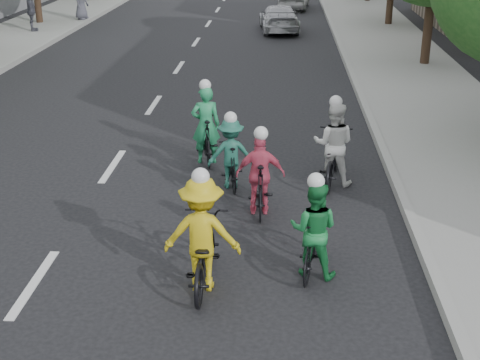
# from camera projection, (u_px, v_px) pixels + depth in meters

# --- Properties ---
(ground) EXTENTS (120.00, 120.00, 0.00)m
(ground) POSITION_uv_depth(u_px,v_px,m) (34.00, 283.00, 10.10)
(ground) COLOR black
(ground) RESTS_ON ground
(sidewalk_right) EXTENTS (4.00, 80.00, 0.15)m
(sidewalk_right) POSITION_uv_depth(u_px,v_px,m) (434.00, 107.00, 18.87)
(sidewalk_right) COLOR gray
(sidewalk_right) RESTS_ON ground
(curb_right) EXTENTS (0.18, 80.00, 0.18)m
(curb_right) POSITION_uv_depth(u_px,v_px,m) (364.00, 106.00, 18.97)
(curb_right) COLOR #999993
(curb_right) RESTS_ON ground
(cyclist_0) EXTENTS (0.85, 1.58, 1.68)m
(cyclist_0) POSITION_uv_depth(u_px,v_px,m) (313.00, 236.00, 10.17)
(cyclist_0) COLOR black
(cyclist_0) RESTS_ON ground
(cyclist_1) EXTENTS (0.78, 1.77, 1.89)m
(cyclist_1) POSITION_uv_depth(u_px,v_px,m) (206.00, 133.00, 14.79)
(cyclist_1) COLOR black
(cyclist_1) RESTS_ON ground
(cyclist_2) EXTENTS (0.91, 1.70, 1.68)m
(cyclist_2) POSITION_uv_depth(u_px,v_px,m) (260.00, 181.00, 12.29)
(cyclist_2) COLOR black
(cyclist_2) RESTS_ON ground
(cyclist_3) EXTENTS (1.01, 1.56, 1.59)m
(cyclist_3) POSITION_uv_depth(u_px,v_px,m) (231.00, 158.00, 13.46)
(cyclist_3) COLOR black
(cyclist_3) RESTS_ON ground
(cyclist_4) EXTENTS (1.03, 2.05, 1.87)m
(cyclist_4) POSITION_uv_depth(u_px,v_px,m) (333.00, 152.00, 13.61)
(cyclist_4) COLOR black
(cyclist_4) RESTS_ON ground
(cyclist_5) EXTENTS (1.14, 1.93, 1.91)m
(cyclist_5) POSITION_uv_depth(u_px,v_px,m) (203.00, 244.00, 9.80)
(cyclist_5) COLOR black
(cyclist_5) RESTS_ON ground
(follow_car_lead) EXTENTS (2.06, 4.29, 1.21)m
(follow_car_lead) POSITION_uv_depth(u_px,v_px,m) (279.00, 18.00, 30.90)
(follow_car_lead) COLOR #ABACB0
(follow_car_lead) RESTS_ON ground
(spectator_1) EXTENTS (0.77, 1.13, 1.78)m
(spectator_1) POSITION_uv_depth(u_px,v_px,m) (31.00, 11.00, 30.01)
(spectator_1) COLOR #4D4E5A
(spectator_1) RESTS_ON sidewalk_left
(spectator_2) EXTENTS (0.79, 1.04, 1.91)m
(spectator_2) POSITION_uv_depth(u_px,v_px,m) (81.00, 0.00, 33.25)
(spectator_2) COLOR #4C4C59
(spectator_2) RESTS_ON sidewalk_left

